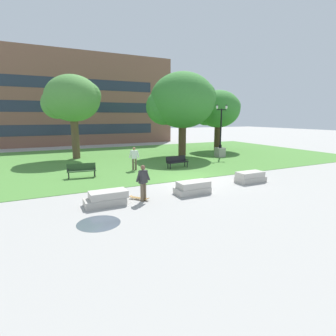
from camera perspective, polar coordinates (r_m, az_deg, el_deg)
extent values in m
plane|color=#A3A09B|center=(16.56, 4.90, -2.58)|extent=(140.00, 140.00, 0.00)
cube|color=#4C8438|center=(25.49, -6.73, 2.22)|extent=(40.00, 20.00, 0.02)
cube|color=#B2ADA3|center=(12.16, -13.56, -7.14)|extent=(1.80, 0.90, 0.32)
cube|color=#BBB6AB|center=(12.10, -12.88, -5.61)|extent=(1.66, 0.83, 0.32)
cube|color=#B2ADA3|center=(13.62, 5.30, -4.90)|extent=(1.80, 0.90, 0.32)
cube|color=#BBB6AB|center=(13.56, 5.57, -3.57)|extent=(1.66, 0.83, 0.32)
cube|color=#B2ADA3|center=(16.70, 17.52, -2.38)|extent=(1.80, 0.90, 0.32)
cube|color=#BBB6AB|center=(16.59, 17.44, -1.32)|extent=(1.66, 0.83, 0.32)
cylinder|color=brown|center=(12.33, -5.68, -5.31)|extent=(0.15, 0.15, 0.86)
cylinder|color=brown|center=(12.48, -5.10, -5.10)|extent=(0.15, 0.15, 0.86)
cube|color=#2D2D30|center=(12.22, -5.45, -1.92)|extent=(0.47, 0.41, 0.60)
cylinder|color=#2D2D30|center=(12.13, -6.43, -1.78)|extent=(0.34, 0.26, 0.54)
cylinder|color=#2D2D30|center=(12.29, -4.48, -1.57)|extent=(0.34, 0.26, 0.54)
sphere|color=brown|center=(12.13, -5.49, 0.11)|extent=(0.22, 0.22, 0.22)
cube|color=olive|center=(12.67, -6.30, -6.50)|extent=(0.67, 0.74, 0.02)
cube|color=olive|center=(12.89, -8.04, -6.14)|extent=(0.23, 0.22, 0.06)
cube|color=olive|center=(12.45, -4.50, -6.69)|extent=(0.23, 0.22, 0.06)
cylinder|color=silver|center=(12.71, -7.41, -6.75)|extent=(0.06, 0.06, 0.06)
cylinder|color=silver|center=(12.88, -6.90, -6.48)|extent=(0.06, 0.06, 0.06)
cylinder|color=silver|center=(12.49, -5.67, -7.02)|extent=(0.06, 0.06, 0.06)
cylinder|color=silver|center=(12.67, -5.18, -6.75)|extent=(0.06, 0.06, 0.06)
cylinder|color=#47515B|center=(10.29, -14.85, -11.54)|extent=(1.62, 1.62, 0.01)
cube|color=#284723|center=(17.79, -18.28, -0.63)|extent=(1.84, 0.63, 0.05)
cube|color=#284723|center=(17.99, -18.36, 0.24)|extent=(1.80, 0.31, 0.46)
cube|color=black|center=(17.77, -21.01, -0.43)|extent=(0.10, 0.40, 0.04)
cube|color=black|center=(17.81, -15.61, -0.07)|extent=(0.10, 0.40, 0.04)
cylinder|color=black|center=(17.68, -20.81, -1.64)|extent=(0.07, 0.07, 0.41)
cylinder|color=black|center=(17.72, -15.64, -1.30)|extent=(0.07, 0.07, 0.41)
cylinder|color=black|center=(17.99, -20.80, -1.43)|extent=(0.07, 0.07, 0.41)
cylinder|color=black|center=(18.03, -15.72, -1.09)|extent=(0.07, 0.07, 0.41)
cube|color=black|center=(20.18, 2.13, 1.26)|extent=(1.84, 0.65, 0.05)
cube|color=black|center=(20.35, 1.73, 2.00)|extent=(1.80, 0.33, 0.46)
cube|color=black|center=(19.70, 0.13, 1.38)|extent=(0.11, 0.40, 0.04)
cube|color=black|center=(20.65, 4.05, 1.80)|extent=(0.11, 0.40, 0.04)
cylinder|color=black|center=(19.65, 0.48, 0.31)|extent=(0.07, 0.07, 0.41)
cylinder|color=black|center=(20.56, 4.21, 0.76)|extent=(0.07, 0.07, 0.41)
cylinder|color=black|center=(19.92, -0.03, 0.46)|extent=(0.07, 0.07, 0.41)
cylinder|color=black|center=(20.81, 3.68, 0.90)|extent=(0.07, 0.07, 0.41)
cube|color=gray|center=(26.33, 11.24, 3.38)|extent=(0.80, 0.80, 0.90)
cylinder|color=black|center=(26.26, 11.29, 4.68)|extent=(0.28, 0.28, 0.30)
cylinder|color=black|center=(26.13, 11.44, 8.44)|extent=(0.14, 0.14, 3.75)
cube|color=black|center=(26.11, 11.59, 12.32)|extent=(1.10, 0.08, 0.08)
ellipsoid|color=white|center=(25.79, 10.61, 12.91)|extent=(0.22, 0.22, 0.36)
cone|color=black|center=(25.80, 10.63, 13.35)|extent=(0.20, 0.20, 0.13)
ellipsoid|color=white|center=(26.46, 12.58, 12.79)|extent=(0.22, 0.22, 0.36)
cone|color=black|center=(26.47, 12.60, 13.21)|extent=(0.20, 0.20, 0.13)
cylinder|color=brown|center=(26.18, -19.54, 6.53)|extent=(0.69, 0.69, 4.18)
ellipsoid|color=#4C893D|center=(26.17, -20.04, 14.07)|extent=(4.93, 4.93, 4.19)
sphere|color=#4C893D|center=(26.52, -23.07, 12.74)|extent=(2.71, 2.71, 2.71)
sphere|color=#4C893D|center=(25.88, -17.15, 14.83)|extent=(2.47, 2.47, 2.47)
cylinder|color=#42301E|center=(31.71, 10.67, 6.94)|extent=(0.69, 0.69, 3.39)
ellipsoid|color=#387F33|center=(31.65, 10.87, 12.51)|extent=(5.02, 5.02, 4.26)
sphere|color=#387F33|center=(31.25, 8.20, 11.69)|extent=(2.76, 2.76, 2.76)
sphere|color=#387F33|center=(32.03, 13.28, 12.84)|extent=(2.51, 2.51, 2.51)
cylinder|color=#4C3823|center=(26.48, 3.12, 6.69)|extent=(0.76, 0.76, 3.72)
ellipsoid|color=#387F33|center=(26.45, 3.20, 14.49)|extent=(6.33, 6.33, 5.38)
sphere|color=#387F33|center=(26.19, -0.93, 13.16)|extent=(3.48, 3.48, 3.48)
sphere|color=#387F33|center=(26.74, 6.96, 15.07)|extent=(3.17, 3.17, 3.17)
cylinder|color=brown|center=(19.48, -7.61, 0.79)|extent=(0.15, 0.15, 0.86)
cylinder|color=brown|center=(19.52, -7.03, 0.82)|extent=(0.15, 0.15, 0.86)
cube|color=white|center=(19.38, -7.37, 2.93)|extent=(0.43, 0.30, 0.60)
cylinder|color=white|center=(19.40, -8.19, 3.00)|extent=(0.23, 0.13, 0.56)
cylinder|color=white|center=(19.37, -6.56, 3.03)|extent=(0.23, 0.13, 0.56)
sphere|color=#9E7051|center=(19.33, -7.40, 4.22)|extent=(0.22, 0.22, 0.22)
cube|color=brown|center=(38.72, -18.66, 14.03)|extent=(27.17, 1.00, 12.55)
cube|color=#232D3D|center=(38.18, -18.18, 7.98)|extent=(20.38, 0.03, 1.40)
cube|color=#232D3D|center=(38.16, -18.45, 12.48)|extent=(20.38, 0.03, 1.40)
cube|color=#232D3D|center=(38.38, -18.74, 16.95)|extent=(20.38, 0.03, 1.40)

